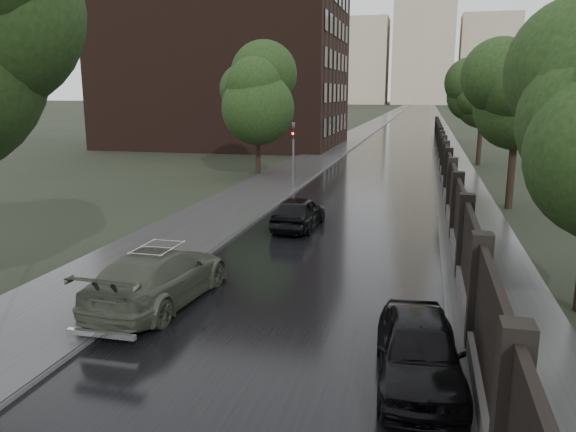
# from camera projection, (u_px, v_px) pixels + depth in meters

# --- Properties ---
(road) EXTENTS (8.00, 420.00, 0.02)m
(road) POSITION_uv_depth(u_px,v_px,m) (417.00, 110.00, 189.34)
(road) COLOR black
(road) RESTS_ON ground
(sidewalk_left) EXTENTS (4.00, 420.00, 0.16)m
(sidewalk_left) POSITION_uv_depth(u_px,v_px,m) (399.00, 110.00, 190.71)
(sidewalk_left) COLOR #2D2D2D
(sidewalk_left) RESTS_ON ground
(verge_right) EXTENTS (3.00, 420.00, 0.08)m
(verge_right) POSITION_uv_depth(u_px,v_px,m) (434.00, 110.00, 188.06)
(verge_right) COLOR #2D2D2D
(verge_right) RESTS_ON ground
(fence_right) EXTENTS (0.45, 75.72, 2.70)m
(fence_right) POSITION_uv_depth(u_px,v_px,m) (444.00, 163.00, 38.13)
(fence_right) COLOR #383533
(fence_right) RESTS_ON ground
(tree_left_far) EXTENTS (4.25, 4.25, 7.39)m
(tree_left_far) POSITION_uv_depth(u_px,v_px,m) (257.00, 100.00, 38.23)
(tree_left_far) COLOR black
(tree_left_far) RESTS_ON ground
(tree_right_b) EXTENTS (4.08, 4.08, 7.01)m
(tree_right_b) POSITION_uv_depth(u_px,v_px,m) (517.00, 108.00, 27.11)
(tree_right_b) COLOR black
(tree_right_b) RESTS_ON ground
(tree_right_c) EXTENTS (4.08, 4.08, 7.01)m
(tree_right_c) POSITION_uv_depth(u_px,v_px,m) (482.00, 103.00, 44.19)
(tree_right_c) COLOR black
(tree_right_c) RESTS_ON ground
(traffic_light) EXTENTS (0.16, 0.32, 4.00)m
(traffic_light) POSITION_uv_depth(u_px,v_px,m) (293.00, 150.00, 33.23)
(traffic_light) COLOR #59595E
(traffic_light) RESTS_ON ground
(brick_building) EXTENTS (24.00, 18.00, 20.00)m
(brick_building) POSITION_uv_depth(u_px,v_px,m) (227.00, 52.00, 60.40)
(brick_building) COLOR black
(brick_building) RESTS_ON ground
(stalinist_tower) EXTENTS (92.00, 30.00, 159.00)m
(stalinist_tower) POSITION_uv_depth(u_px,v_px,m) (425.00, 28.00, 285.53)
(stalinist_tower) COLOR tan
(stalinist_tower) RESTS_ON ground
(volga_sedan) EXTENTS (2.49, 5.46, 1.55)m
(volga_sedan) POSITION_uv_depth(u_px,v_px,m) (159.00, 276.00, 15.29)
(volga_sedan) COLOR #3F4436
(volga_sedan) RESTS_ON ground
(hatchback_left) EXTENTS (1.82, 4.18, 1.40)m
(hatchback_left) POSITION_uv_depth(u_px,v_px,m) (299.00, 212.00, 23.85)
(hatchback_left) COLOR black
(hatchback_left) RESTS_ON ground
(car_right_near) EXTENTS (1.98, 4.22, 1.40)m
(car_right_near) POSITION_uv_depth(u_px,v_px,m) (419.00, 350.00, 11.08)
(car_right_near) COLOR black
(car_right_near) RESTS_ON ground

